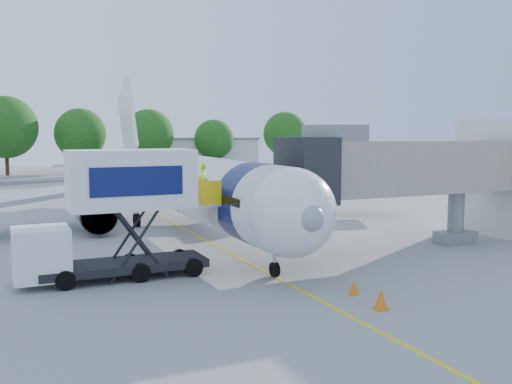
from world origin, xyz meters
name	(u,v)px	position (x,y,z in m)	size (l,w,h in m)	color
ground	(204,239)	(0.00, 0.00, 0.00)	(160.00, 160.00, 0.00)	#959592
guidance_line	(204,239)	(0.00, 0.00, 0.01)	(0.15, 70.00, 0.01)	yellow
taxiway_strip	(95,182)	(0.00, 42.00, 0.00)	(120.00, 10.00, 0.01)	#59595B
aircraft	(182,183)	(0.00, 4.12, 2.95)	(34.17, 37.73, 11.35)	white
jet_bridge	(391,169)	(7.99, -7.00, 4.34)	(13.90, 3.20, 6.60)	#A89E8F
catering_hiloader	(116,215)	(-6.27, -7.00, 2.76)	(8.50, 2.44, 5.50)	black
ground_tug	(365,291)	(0.62, -15.33, 0.79)	(4.15, 2.95, 1.50)	white
safety_cone_a	(381,299)	(1.41, -15.18, 0.37)	(0.48, 0.48, 0.77)	orange
safety_cone_b	(354,287)	(1.62, -13.19, 0.29)	(0.38, 0.38, 0.61)	orange
outbuilding_right	(208,153)	(22.00, 62.00, 2.66)	(16.40, 7.40, 5.30)	silver
tree_c	(6,127)	(-9.87, 58.36, 6.94)	(8.97, 8.97, 11.43)	#382314
tree_d	(80,134)	(0.57, 59.41, 6.00)	(7.75, 7.75, 9.88)	#382314
tree_e	(149,134)	(10.35, 56.21, 5.94)	(7.68, 7.68, 9.79)	#382314
tree_f	(214,139)	(21.64, 57.87, 5.06)	(6.55, 6.55, 8.35)	#382314
tree_g	(285,134)	(34.68, 57.56, 5.92)	(7.66, 7.66, 9.76)	#382314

